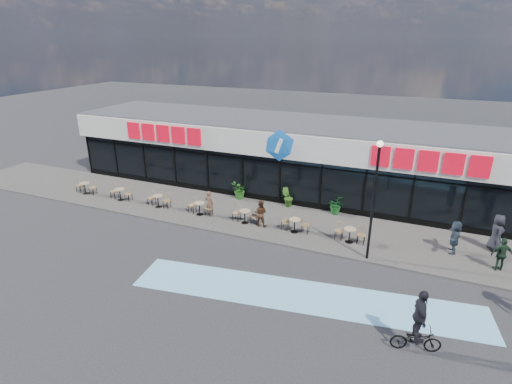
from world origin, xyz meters
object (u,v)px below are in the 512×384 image
at_px(potted_plant_left, 239,191).
at_px(patron_right, 260,213).
at_px(cyclist_a, 418,327).
at_px(potted_plant_mid, 335,205).
at_px(lamp_post, 374,192).
at_px(pedestrian_b, 497,233).
at_px(bistro_set_0, 86,187).
at_px(pedestrian_c, 502,254).
at_px(potted_plant_right, 287,197).
at_px(patron_left, 209,203).
at_px(pedestrian_a, 455,237).

xyz_separation_m(potted_plant_left, patron_right, (2.67, -3.07, 0.19)).
bearing_deg(potted_plant_left, cyclist_a, -41.46).
xyz_separation_m(potted_plant_left, potted_plant_mid, (6.03, 0.11, -0.04)).
xyz_separation_m(lamp_post, pedestrian_b, (5.48, 3.13, -2.37)).
bearing_deg(bistro_set_0, potted_plant_mid, 11.16).
relative_size(pedestrian_b, pedestrian_c, 1.18).
bearing_deg(pedestrian_b, pedestrian_c, 168.96).
height_order(potted_plant_right, pedestrian_c, pedestrian_c).
bearing_deg(potted_plant_left, patron_left, -100.29).
distance_m(potted_plant_mid, pedestrian_b, 8.07).
distance_m(pedestrian_a, pedestrian_b, 2.07).
bearing_deg(bistro_set_0, potted_plant_left, 17.19).
distance_m(potted_plant_right, pedestrian_c, 11.24).
xyz_separation_m(patron_right, pedestrian_c, (11.31, -0.02, 0.03)).
bearing_deg(lamp_post, pedestrian_a, 30.26).
bearing_deg(bistro_set_0, patron_left, 0.43).
bearing_deg(patron_right, pedestrian_b, -175.46).
relative_size(pedestrian_c, cyclist_a, 0.68).
bearing_deg(cyclist_a, potted_plant_right, 128.64).
xyz_separation_m(patron_left, pedestrian_a, (12.70, 0.74, 0.07)).
relative_size(patron_right, cyclist_a, 0.65).
bearing_deg(patron_right, patron_left, -7.67).
bearing_deg(bistro_set_0, potted_plant_right, 13.07).
relative_size(bistro_set_0, patron_right, 1.04).
bearing_deg(potted_plant_left, patron_right, -48.98).
xyz_separation_m(bistro_set_0, patron_right, (12.32, -0.09, 0.29)).
relative_size(patron_right, pedestrian_b, 0.81).
xyz_separation_m(bistro_set_0, pedestrian_a, (21.82, 0.80, 0.35)).
relative_size(bistro_set_0, potted_plant_right, 1.28).
xyz_separation_m(potted_plant_right, patron_left, (-3.71, -2.91, 0.14)).
bearing_deg(patron_left, cyclist_a, 158.00).
bearing_deg(pedestrian_c, pedestrian_b, -111.01).
bearing_deg(pedestrian_a, potted_plant_mid, -107.95).
height_order(potted_plant_left, patron_right, patron_right).
bearing_deg(patron_left, pedestrian_c, -172.40).
bearing_deg(potted_plant_mid, potted_plant_right, -177.67).
bearing_deg(patron_left, pedestrian_a, -168.38).
distance_m(bistro_set_0, potted_plant_right, 13.17).
xyz_separation_m(lamp_post, patron_right, (-5.84, 1.25, -2.54)).
relative_size(potted_plant_left, patron_right, 0.74).
xyz_separation_m(bistro_set_0, potted_plant_mid, (15.68, 3.09, 0.06)).
bearing_deg(bistro_set_0, patron_right, -0.40).
xyz_separation_m(patron_right, pedestrian_b, (11.31, 1.88, 0.17)).
xyz_separation_m(lamp_post, pedestrian_a, (3.66, 2.14, -2.47)).
bearing_deg(bistro_set_0, lamp_post, -4.19).
bearing_deg(potted_plant_left, pedestrian_a, -10.17).
bearing_deg(bistro_set_0, pedestrian_a, 2.11).
relative_size(potted_plant_right, pedestrian_b, 0.65).
distance_m(patron_right, cyclist_a, 10.39).
bearing_deg(potted_plant_left, bistro_set_0, -162.81).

